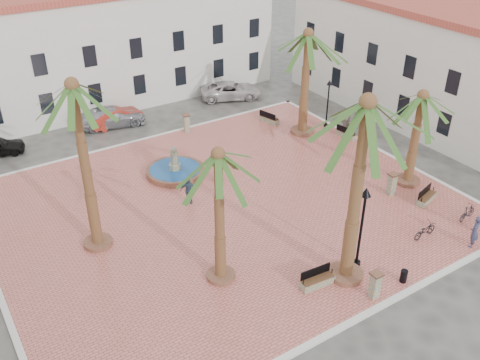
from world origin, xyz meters
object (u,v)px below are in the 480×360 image
Objects in this scene: bollard_n at (187,123)px; bollard_e at (392,184)px; pedestrian_fountain_b at (189,190)px; car_red at (115,116)px; cyclist_a at (475,232)px; bicycle_b at (468,212)px; pedestrian_fountain_a at (218,168)px; palm_s at (365,124)px; bicycle_a at (425,230)px; pedestrian_east at (346,125)px; palm_e at (421,108)px; pedestrian_north at (88,181)px; palm_sw at (218,170)px; litter_bin at (404,276)px; fountain at (175,170)px; bench_e at (346,134)px; bench_ne at (269,119)px; palm_nw at (75,103)px; car_white at (231,90)px; bench_se at (427,198)px; bollard_se at (375,285)px; lamppost_s at (363,214)px; palm_ne at (307,47)px; car_silver at (111,117)px; lamppost_e at (328,95)px; bench_s at (317,281)px.

bollard_e reaches higher than bollard_n.
car_red is at bearing 118.70° from pedestrian_fountain_b.
cyclist_a is 1.23× the size of bicycle_b.
pedestrian_fountain_a is at bearing 55.31° from pedestrian_fountain_b.
palm_s is 9.71m from bicycle_a.
palm_e is at bearing -27.82° from pedestrian_east.
bicycle_a is 3.39m from bicycle_b.
pedestrian_north is (-7.44, 2.98, -0.04)m from pedestrian_fountain_a.
palm_sw is 10.57m from litter_bin.
car_red is at bearing 82.95° from palm_sw.
fountain reaches higher than bicycle_a.
cyclist_a is (12.50, -5.08, -5.14)m from palm_sw.
pedestrian_fountain_a is (-11.26, -0.36, 0.70)m from bench_e.
bollard_e is 6.01m from cyclist_a.
pedestrian_north is at bearing 85.42° from bench_ne.
palm_nw reaches higher than car_white.
bicycle_a is at bearing -156.80° from bench_se.
litter_bin is at bearing 0.00° from bollard_se.
pedestrian_fountain_b is (-2.79, -1.24, -0.10)m from pedestrian_fountain_a.
lamppost_s reaches higher than bollard_se.
bicycle_b is at bearing -94.12° from palm_e.
bollard_n is (-6.22, 2.00, 0.45)m from bench_ne.
litter_bin is 25.64m from car_red.
palm_e reaches higher than pedestrian_fountain_a.
pedestrian_fountain_a reaches higher than bollard_e.
fountain reaches higher than bollard_se.
lamppost_s is at bearing -173.60° from car_white.
car_white is at bearing 89.21° from bollard_e.
bicycle_b is 14.98m from pedestrian_fountain_a.
palm_e reaches higher than pedestrian_fountain_b.
bollard_se reaches higher than bench_se.
car_white is at bearing 176.38° from pedestrian_east.
palm_ne is 5.53× the size of bollard_se.
bollard_e is at bearing -139.19° from car_silver.
lamppost_s is at bearing -34.23° from pedestrian_fountain_b.
fountain is 10.46m from bench_ne.
palm_sw is 19.54m from lamppost_e.
bollard_se is 9.28m from bicycle_b.
lamppost_s is at bearing 132.00° from bench_e.
bench_e is 0.95× the size of bench_ne.
bench_se is 14.61m from bench_ne.
bench_s is at bearing 86.93° from bicycle_a.
bench_s is (3.59, -3.02, -5.80)m from palm_sw.
lamppost_e reaches higher than bollard_e.
palm_e is 3.53× the size of bench_se.
cyclist_a is 27.23m from car_silver.
bench_s is 1.00× the size of pedestrian_north.
pedestrian_east reaches higher than car_red.
car_white is at bearing 94.32° from palm_ne.
palm_nw is at bearing 89.88° from bench_e.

